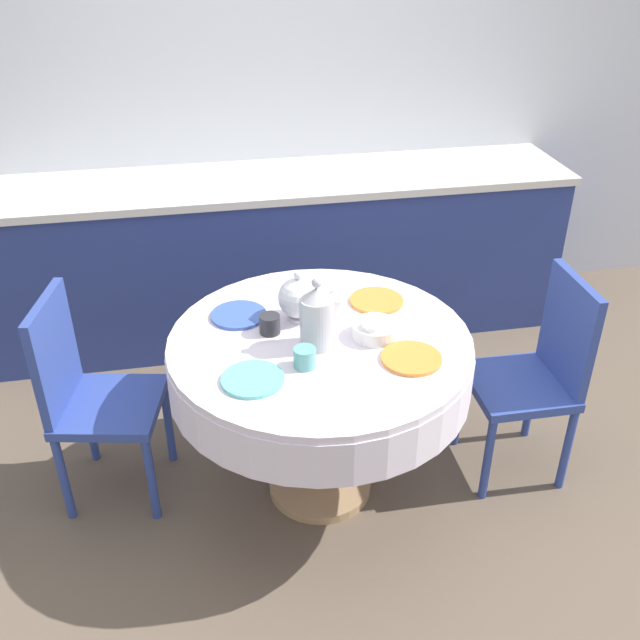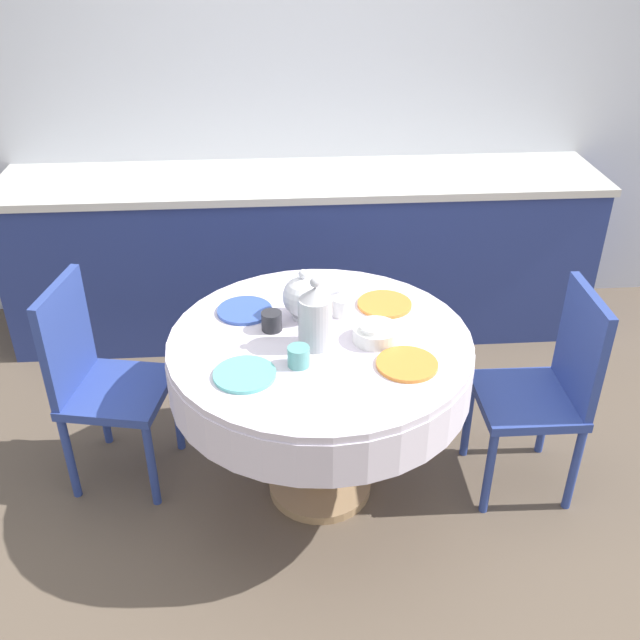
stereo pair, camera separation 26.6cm
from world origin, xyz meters
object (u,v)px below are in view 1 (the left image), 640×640
(coffee_carafe, at_px, (317,317))
(chair_left, at_px, (538,369))
(chair_right, at_px, (88,391))
(teapot, at_px, (299,298))

(coffee_carafe, bearing_deg, chair_left, 2.37)
(chair_left, relative_size, coffee_carafe, 3.26)
(chair_right, relative_size, coffee_carafe, 3.26)
(chair_left, relative_size, teapot, 4.10)
(chair_right, bearing_deg, teapot, 99.79)
(teapot, bearing_deg, chair_left, -9.69)
(chair_right, distance_m, coffee_carafe, 0.99)
(chair_left, xyz_separation_m, chair_right, (-1.84, 0.19, 0.00))
(chair_left, bearing_deg, coffee_carafe, 92.88)
(teapot, bearing_deg, coffee_carafe, -81.23)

